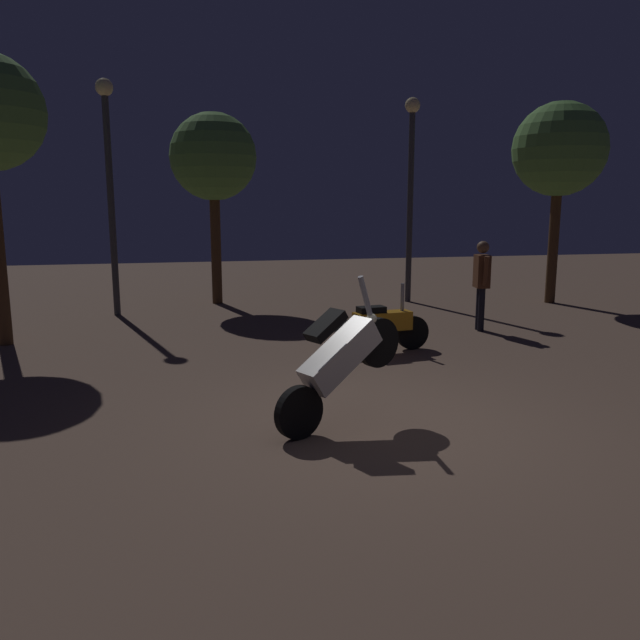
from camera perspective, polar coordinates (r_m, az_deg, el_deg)
ground_plane at (r=7.07m, az=5.83°, el=-9.37°), size 40.00×40.00×0.00m
motorcycle_white_foreground at (r=6.77m, az=1.79°, el=-3.65°), size 1.53×0.82×1.63m
motorcycle_orange_parked_left at (r=10.31m, az=5.60°, el=-0.49°), size 1.66×0.42×1.11m
person_rider_beside at (r=12.30m, az=14.32°, el=3.72°), size 0.30×0.67×1.69m
streetlamp_near at (r=15.57m, az=8.17°, el=12.89°), size 0.36×0.36×4.80m
streetlamp_far at (r=14.22m, az=-18.44°, el=12.86°), size 0.36×0.36×4.88m
tree_left_bg at (r=15.37m, az=-9.56°, el=14.13°), size 2.01×2.01×4.45m
tree_right_bg at (r=16.27m, az=20.73°, el=14.04°), size 2.17×2.17×4.70m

